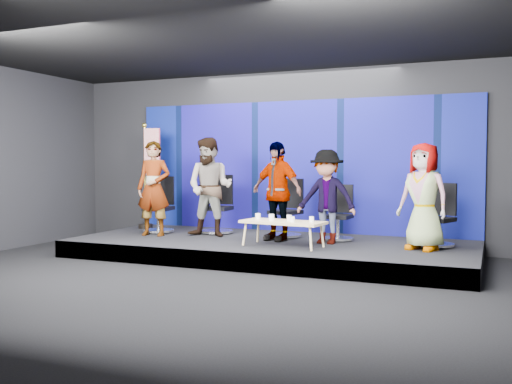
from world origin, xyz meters
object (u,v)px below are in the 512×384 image
chair_a (160,214)px  mug_d (292,219)px  chair_b (218,214)px  coffee_table (283,223)px  mug_a (258,216)px  chair_c (287,218)px  flag_stand (149,173)px  panelist_c (277,191)px  mug_b (272,217)px  panelist_d (327,197)px  chair_e (438,226)px  chair_d (339,222)px  panelist_a (154,188)px  panelist_e (424,197)px  mug_e (312,219)px  mug_c (289,218)px  panelist_b (210,187)px

chair_a → mug_d: chair_a is taller
chair_b → mug_d: chair_b is taller
coffee_table → mug_d: 0.24m
chair_b → mug_a: size_ratio=11.08×
chair_c → flag_stand: 3.20m
panelist_c → mug_b: (0.15, -0.65, -0.40)m
chair_b → mug_d: 2.33m
panelist_d → mug_d: (-0.37, -0.69, -0.33)m
chair_c → flag_stand: (-3.09, 0.16, 0.81)m
chair_e → coffee_table: 2.55m
chair_d → mug_a: size_ratio=9.61×
chair_e → mug_a: bearing=-140.2°
chair_a → coffee_table: bearing=-24.4°
chair_d → mug_d: chair_d is taller
panelist_a → panelist_d: (3.29, 0.23, -0.09)m
panelist_e → chair_d: bearing=-178.9°
panelist_d → flag_stand: 4.07m
chair_d → panelist_e: panelist_e is taller
chair_e → coffee_table: (-2.36, -0.98, 0.04)m
panelist_d → mug_e: size_ratio=17.54×
mug_d → panelist_a: bearing=171.0°
mug_d → chair_e: bearing=26.5°
mug_c → panelist_d: bearing=48.8°
coffee_table → chair_b: bearing=146.9°
flag_stand → panelist_c: bearing=-15.8°
chair_e → mug_a: 2.97m
flag_stand → panelist_e: bearing=-11.7°
mug_a → mug_d: (0.67, -0.17, -0.01)m
chair_b → mug_b: 1.96m
mug_c → mug_d: bearing=-54.0°
chair_c → mug_b: bearing=-66.2°
chair_e → mug_e: bearing=-130.3°
panelist_b → chair_c: panelist_b is taller
chair_e → panelist_e: 0.71m
chair_c → mug_d: chair_c is taller
chair_e → mug_a: chair_e is taller
chair_d → mug_e: chair_d is taller
panelist_c → chair_d: bearing=41.0°
mug_a → chair_c: bearing=82.6°
mug_b → mug_e: bearing=1.0°
mug_c → mug_d: size_ratio=1.13×
chair_b → panelist_b: panelist_b is taller
coffee_table → flag_stand: (-3.42, 1.30, 0.78)m
chair_d → chair_e: bearing=0.4°
panelist_d → chair_c: bearing=152.8°
chair_d → mug_c: size_ratio=10.13×
mug_c → chair_a: bearing=165.2°
panelist_b → coffee_table: panelist_b is taller
panelist_b → mug_e: 2.31m
panelist_e → panelist_d: bearing=-160.9°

